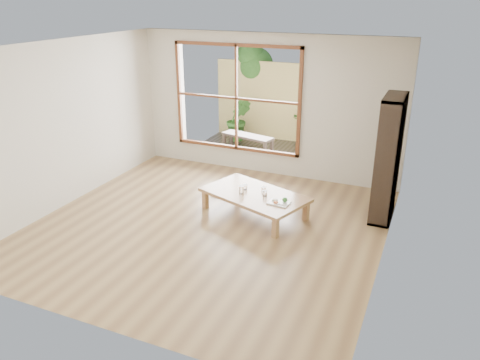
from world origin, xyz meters
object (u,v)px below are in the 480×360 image
(bookshelf, at_px, (388,159))
(garden_bench, at_px, (248,138))
(low_table, at_px, (254,196))
(food_tray, at_px, (280,202))

(bookshelf, height_order, garden_bench, bookshelf)
(low_table, xyz_separation_m, food_tray, (0.49, -0.20, 0.06))
(bookshelf, relative_size, food_tray, 5.72)
(garden_bench, bearing_deg, food_tray, -46.58)
(food_tray, relative_size, garden_bench, 0.27)
(bookshelf, xyz_separation_m, food_tray, (-1.37, -0.93, -0.57))
(bookshelf, distance_m, food_tray, 1.75)
(food_tray, distance_m, garden_bench, 3.45)
(low_table, relative_size, garden_bench, 1.51)
(bookshelf, xyz_separation_m, garden_bench, (-3.11, 2.05, -0.61))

